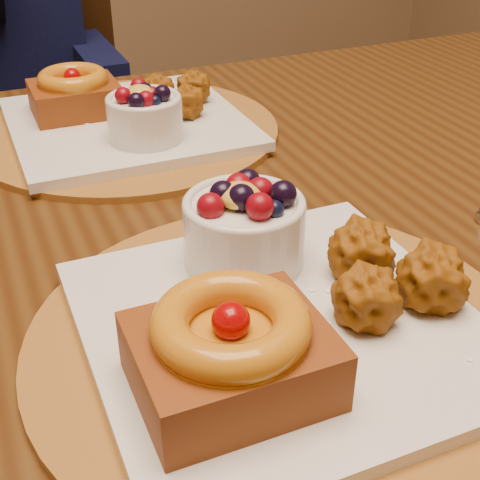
{
  "coord_description": "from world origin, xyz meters",
  "views": [
    {
      "loc": [
        -0.12,
        -0.55,
        1.08
      ],
      "look_at": [
        0.05,
        -0.15,
        0.82
      ],
      "focal_mm": 50.0,
      "sensor_mm": 36.0,
      "label": 1
    }
  ],
  "objects_px": {
    "place_setting_far": "(125,117)",
    "chair_far": "(24,146)",
    "place_setting_near": "(274,306)",
    "dining_table": "(188,274)"
  },
  "relations": [
    {
      "from": "chair_far",
      "to": "place_setting_near",
      "type": "bearing_deg",
      "value": -73.62
    },
    {
      "from": "dining_table",
      "to": "place_setting_near",
      "type": "bearing_deg",
      "value": -90.99
    },
    {
      "from": "dining_table",
      "to": "place_setting_far",
      "type": "xyz_separation_m",
      "value": [
        -0.0,
        0.22,
        0.1
      ]
    },
    {
      "from": "place_setting_near",
      "to": "chair_far",
      "type": "bearing_deg",
      "value": 94.21
    },
    {
      "from": "place_setting_near",
      "to": "place_setting_far",
      "type": "relative_size",
      "value": 1.0
    },
    {
      "from": "place_setting_near",
      "to": "chair_far",
      "type": "distance_m",
      "value": 1.12
    },
    {
      "from": "place_setting_far",
      "to": "chair_far",
      "type": "relative_size",
      "value": 0.42
    },
    {
      "from": "dining_table",
      "to": "chair_far",
      "type": "bearing_deg",
      "value": 95.48
    },
    {
      "from": "place_setting_near",
      "to": "chair_far",
      "type": "xyz_separation_m",
      "value": [
        -0.08,
        1.08,
        -0.29
      ]
    },
    {
      "from": "dining_table",
      "to": "place_setting_near",
      "type": "relative_size",
      "value": 4.21
    }
  ]
}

